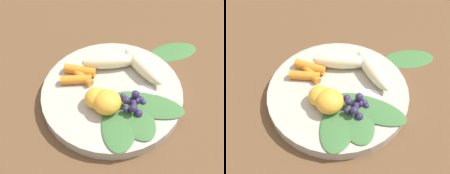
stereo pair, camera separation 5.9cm
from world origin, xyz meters
The scene contains 15 objects.
ground_plane centered at (0.00, 0.00, 0.00)m, with size 2.40×2.40×0.00m, color brown.
bowl centered at (0.00, 0.00, 0.01)m, with size 0.27×0.27×0.02m, color #B2AD9E.
banana_peeled_left centered at (-0.06, 0.03, 0.04)m, with size 0.11×0.03×0.03m, color beige.
banana_peeled_right centered at (-0.01, 0.08, 0.04)m, with size 0.11×0.03×0.03m, color beige.
orange_segment_near centered at (0.03, -0.03, 0.04)m, with size 0.05×0.05×0.04m, color #F4A833.
orange_segment_far centered at (0.01, -0.04, 0.04)m, with size 0.04×0.04×0.03m, color #F4A833.
carrot_front centered at (-0.07, -0.03, 0.03)m, with size 0.02×0.02×0.06m, color orange.
carrot_mid_left centered at (-0.06, -0.03, 0.03)m, with size 0.01×0.01×0.05m, color orange.
carrot_mid_right centered at (-0.06, -0.05, 0.03)m, with size 0.02×0.02×0.06m, color orange.
blueberry_pile centered at (0.05, 0.01, 0.03)m, with size 0.06×0.05×0.03m.
coconut_shred_patch centered at (0.04, 0.05, 0.02)m, with size 0.04×0.04×0.00m, color white.
kale_leaf_left centered at (0.07, -0.03, 0.03)m, with size 0.12×0.06×0.01m, color #3D7038.
kale_leaf_right centered at (0.08, 0.00, 0.03)m, with size 0.11×0.06×0.01m, color #3D7038.
kale_leaf_rear centered at (0.07, 0.03, 0.03)m, with size 0.14×0.06×0.01m, color #3D7038.
kale_leaf_stray centered at (-0.04, 0.19, 0.00)m, with size 0.11×0.06×0.01m, color #3D7038.
Camera 2 is at (0.35, -0.16, 0.48)m, focal length 49.63 mm.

